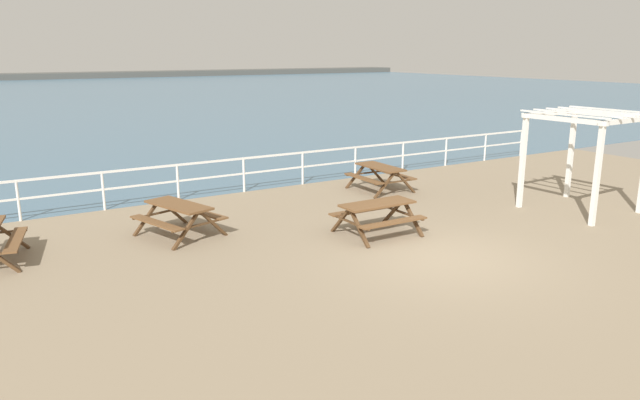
% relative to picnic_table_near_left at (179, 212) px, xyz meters
% --- Properties ---
extents(ground_plane, '(30.00, 24.00, 0.20)m').
position_rel_picnic_table_near_left_xyz_m(ground_plane, '(4.23, -4.38, -0.68)').
color(ground_plane, gray).
extents(sea_band, '(142.00, 90.00, 0.01)m').
position_rel_picnic_table_near_left_xyz_m(sea_band, '(4.23, 48.37, -0.58)').
color(sea_band, '#476B84').
rests_on(sea_band, ground).
extents(distant_shoreline, '(142.00, 6.00, 1.80)m').
position_rel_picnic_table_near_left_xyz_m(distant_shoreline, '(4.23, 91.37, -0.58)').
color(distant_shoreline, '#4C4C47').
rests_on(distant_shoreline, ground).
extents(seaward_railing, '(23.07, 0.07, 1.08)m').
position_rel_picnic_table_near_left_xyz_m(seaward_railing, '(4.23, 3.37, 0.17)').
color(seaward_railing, white).
rests_on(seaward_railing, ground).
extents(picnic_table_near_left, '(1.96, 2.16, 0.80)m').
position_rel_picnic_table_near_left_xyz_m(picnic_table_near_left, '(0.00, 0.00, 0.00)').
color(picnic_table_near_left, brown).
rests_on(picnic_table_near_left, ground).
extents(picnic_table_near_right, '(1.58, 1.83, 0.80)m').
position_rel_picnic_table_near_left_xyz_m(picnic_table_near_right, '(6.89, 1.32, 0.00)').
color(picnic_table_near_right, brown).
rests_on(picnic_table_near_right, ground).
extents(picnic_table_mid_centre, '(1.80, 1.55, 0.80)m').
position_rel_picnic_table_near_left_xyz_m(picnic_table_mid_centre, '(4.05, -2.33, 0.00)').
color(picnic_table_mid_centre, brown).
rests_on(picnic_table_mid_centre, ground).
extents(lattice_pergola, '(2.54, 2.66, 2.70)m').
position_rel_picnic_table_near_left_xyz_m(lattice_pergola, '(10.12, -3.41, 1.41)').
color(lattice_pergola, white).
rests_on(lattice_pergola, ground).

